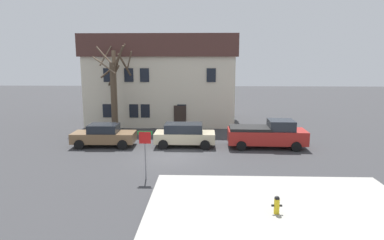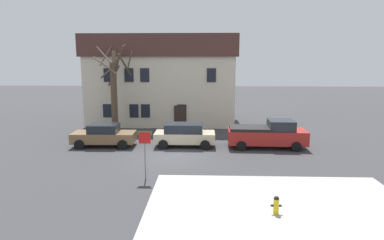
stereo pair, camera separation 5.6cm
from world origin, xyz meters
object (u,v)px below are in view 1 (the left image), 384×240
at_px(bicycle_leaning, 102,130).
at_px(fire_hydrant, 277,204).
at_px(street_sign_pole, 145,146).
at_px(pickup_truck_red, 267,134).
at_px(car_beige_wagon, 184,134).
at_px(tree_bare_mid, 114,94).
at_px(tree_bare_near, 115,85).
at_px(car_brown_sedan, 104,135).
at_px(building_main, 163,79).

bearing_deg(bicycle_leaning, fire_hydrant, -52.17).
bearing_deg(street_sign_pole, pickup_truck_red, 42.38).
bearing_deg(fire_hydrant, car_beige_wagon, 111.27).
xyz_separation_m(tree_bare_mid, fire_hydrant, (10.31, -15.01, -2.87)).
bearing_deg(bicycle_leaning, car_beige_wagon, -27.00).
distance_m(tree_bare_near, car_beige_wagon, 8.65).
relative_size(tree_bare_near, car_brown_sedan, 1.68).
relative_size(tree_bare_near, fire_hydrant, 10.24).
bearing_deg(tree_bare_mid, car_beige_wagon, -33.78).
bearing_deg(car_brown_sedan, car_beige_wagon, 1.92).
bearing_deg(tree_bare_near, car_beige_wagon, -39.29).
xyz_separation_m(car_brown_sedan, pickup_truck_red, (11.63, 0.09, 0.15)).
bearing_deg(car_brown_sedan, fire_hydrant, -47.06).
relative_size(tree_bare_near, street_sign_pole, 2.93).
xyz_separation_m(tree_bare_mid, car_brown_sedan, (0.28, -4.23, -2.56)).
distance_m(pickup_truck_red, bicycle_leaning, 13.43).
bearing_deg(car_beige_wagon, building_main, 104.85).
bearing_deg(tree_bare_near, pickup_truck_red, -23.30).
distance_m(tree_bare_mid, fire_hydrant, 18.43).
relative_size(tree_bare_mid, pickup_truck_red, 1.33).
bearing_deg(pickup_truck_red, car_brown_sedan, -179.58).
relative_size(tree_bare_near, bicycle_leaning, 4.28).
xyz_separation_m(building_main, fire_hydrant, (7.00, -21.26, -3.77)).
bearing_deg(car_beige_wagon, tree_bare_mid, 146.22).
xyz_separation_m(street_sign_pole, bicycle_leaning, (-5.41, 10.52, -1.43)).
bearing_deg(pickup_truck_red, fire_hydrant, -98.37).
distance_m(pickup_truck_red, fire_hydrant, 10.99).
distance_m(building_main, street_sign_pole, 17.44).
relative_size(building_main, tree_bare_near, 1.90).
xyz_separation_m(car_beige_wagon, pickup_truck_red, (5.87, -0.11, 0.09)).
bearing_deg(building_main, fire_hydrant, -71.78).
xyz_separation_m(car_beige_wagon, fire_hydrant, (4.27, -10.97, -0.37)).
xyz_separation_m(tree_bare_mid, bicycle_leaning, (-0.99, -0.46, -3.00)).
distance_m(car_beige_wagon, street_sign_pole, 7.18).
bearing_deg(car_beige_wagon, fire_hydrant, -68.73).
bearing_deg(street_sign_pole, car_brown_sedan, 121.58).
relative_size(tree_bare_mid, street_sign_pole, 2.85).
bearing_deg(tree_bare_near, car_brown_sedan, -84.76).
bearing_deg(bicycle_leaning, building_main, 57.33).
bearing_deg(bicycle_leaning, tree_bare_mid, 24.67).
height_order(street_sign_pole, bicycle_leaning, street_sign_pole).
xyz_separation_m(car_beige_wagon, bicycle_leaning, (-7.03, 3.58, -0.50)).
height_order(building_main, fire_hydrant, building_main).
bearing_deg(car_beige_wagon, bicycle_leaning, 153.00).
distance_m(fire_hydrant, bicycle_leaning, 18.42).
xyz_separation_m(building_main, tree_bare_mid, (-3.31, -6.25, -0.90)).
xyz_separation_m(tree_bare_mid, car_beige_wagon, (6.04, -4.04, -2.51)).
relative_size(car_brown_sedan, pickup_truck_red, 0.81).
distance_m(building_main, fire_hydrant, 22.70).
relative_size(building_main, fire_hydrant, 19.41).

